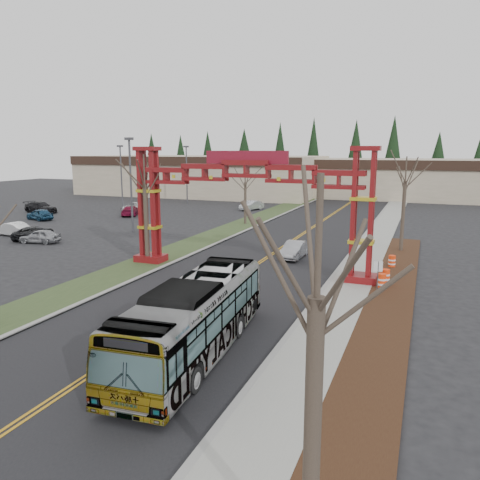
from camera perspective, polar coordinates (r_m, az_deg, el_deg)
The scene contains 34 objects.
ground at distance 19.24m, azimuth -19.69°, elevation -16.48°, with size 200.00×200.00×0.00m, color black.
road at distance 40.30m, azimuth 4.32°, elevation -1.49°, with size 12.00×110.00×0.02m, color black.
lane_line_left at distance 40.33m, azimuth 4.16°, elevation -1.46°, with size 0.12×100.00×0.01m, color #BF8516.
lane_line_right at distance 40.26m, azimuth 4.49°, elevation -1.49°, with size 0.12×100.00×0.01m, color #BF8516.
curb_right at distance 38.95m, azimuth 12.99°, elevation -2.09°, with size 0.30×110.00×0.15m, color gray.
sidewalk_right at distance 38.77m, azimuth 15.11°, elevation -2.25°, with size 2.60×110.00×0.14m, color gray.
landscape_strip at distance 24.21m, azimuth 17.00°, elevation -10.36°, with size 2.60×50.00×0.12m, color #311A10.
grass_median at distance 43.30m, azimuth -5.83°, elevation -0.61°, with size 4.00×110.00×0.08m, color #2C4020.
curb_left at distance 42.48m, azimuth -3.61°, elevation -0.75°, with size 0.30×110.00×0.15m, color gray.
gateway_arch at distance 32.85m, azimuth 0.78°, elevation 6.26°, with size 18.20×1.60×8.90m.
retail_building_west at distance 94.39m, azimuth -4.57°, elevation 7.91°, with size 46.00×22.30×7.50m.
retail_building_east at distance 92.70m, azimuth 20.80°, elevation 7.03°, with size 38.00×20.30×7.00m.
conifer_treeline at distance 105.23m, azimuth 15.68°, elevation 9.34°, with size 116.10×5.60×13.00m.
transit_bus at distance 20.23m, azimuth -5.54°, elevation -9.45°, with size 2.73×11.67×3.25m, color #96979D.
silver_sedan at distance 38.26m, azimuth 6.65°, elevation -1.19°, with size 1.43×4.11×1.36m, color #A5A8AD.
parked_car_near_a at distance 47.96m, azimuth -23.21°, elevation 0.43°, with size 1.54×3.84×1.31m, color #96989D.
parked_car_near_b at distance 53.30m, azimuth -26.02°, elevation 1.23°, with size 1.49×4.26×1.40m, color white.
parked_car_near_c at distance 50.37m, azimuth -23.86°, elevation 0.84°, with size 2.15×4.66×1.30m, color black.
parked_car_mid_a at distance 64.34m, azimuth -13.16°, elevation 3.50°, with size 1.87×4.59×1.33m, color maroon.
parked_car_mid_b at distance 63.91m, azimuth -23.24°, elevation 2.90°, with size 1.69×4.21×1.43m, color navy.
parked_car_far_a at distance 68.49m, azimuth 1.40°, elevation 4.24°, with size 1.46×4.19×1.38m, color #BABDC3.
parked_car_far_b at distance 69.26m, azimuth -12.76°, elevation 3.99°, with size 2.06×4.47×1.24m, color white.
parked_car_far_c at distance 71.21m, azimuth -23.13°, elevation 3.68°, with size 2.15×5.30×1.54m, color black.
bare_tree_median_mid at distance 36.07m, azimuth -11.53°, elevation 6.55°, with size 3.42×3.42×8.34m.
bare_tree_median_far at distance 54.92m, azimuth 0.65°, elevation 7.02°, with size 3.04×3.04×6.95m.
bare_tree_right_near at distance 8.63m, azimuth 9.34°, elevation -7.20°, with size 3.39×3.39×8.26m.
bare_tree_right_far at distance 42.07m, azimuth 19.50°, elevation 6.73°, with size 3.11×3.11×8.13m.
light_pole_near at distance 50.82m, azimuth -13.19°, elevation 7.36°, with size 0.86×0.43×9.93m.
light_pole_mid at distance 69.27m, azimuth -14.28°, elevation 7.89°, with size 0.81×0.40×9.32m.
light_pole_far at distance 76.55m, azimuth -6.53°, elevation 8.40°, with size 0.81×0.40×9.31m.
street_sign at distance 28.71m, azimuth 16.47°, elevation -3.74°, with size 0.51×0.14×2.24m.
barrel_south at distance 30.84m, azimuth 16.89°, elevation -4.87°, with size 0.55×0.55×1.02m.
barrel_mid at distance 32.08m, azimuth 17.32°, elevation -4.30°, with size 0.54×0.54×1.00m.
barrel_north at distance 36.56m, azimuth 18.03°, elevation -2.54°, with size 0.52×0.52×0.96m.
Camera 1 is at (11.70, -12.58, 8.65)m, focal length 35.00 mm.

